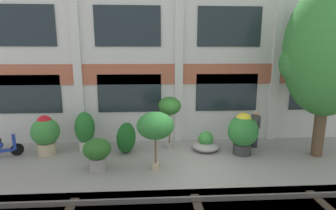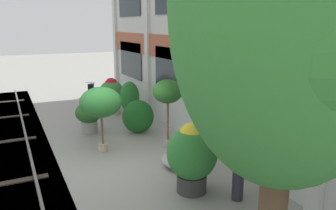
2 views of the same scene
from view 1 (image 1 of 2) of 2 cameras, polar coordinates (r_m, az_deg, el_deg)
ground_plane at (r=9.74m, az=3.96°, el=-13.25°), size 80.00×80.00×0.00m
apartment_facade at (r=12.00m, az=2.26°, el=10.32°), size 18.03×0.64×7.69m
broadleaf_tree at (r=11.53m, az=31.53°, el=9.76°), size 3.35×3.19×6.68m
potted_plant_glazed_jar at (r=9.55m, az=-15.15°, el=-9.79°), size 0.97×0.97×1.14m
potted_plant_low_pan at (r=10.91m, az=0.33°, el=-0.53°), size 0.96×0.96×2.25m
potted_plant_ribbed_drum at (r=11.45m, az=-17.65°, el=-4.97°), size 0.81×0.81×1.65m
potted_plant_terracotta_small at (r=9.00m, az=-2.78°, el=-4.62°), size 1.28×1.28×2.07m
potted_plant_wide_bowl at (r=11.23m, az=8.19°, el=-8.30°), size 1.15×1.15×0.83m
potted_plant_stone_basin at (r=10.93m, az=15.99°, el=-5.55°), size 1.20×1.20×1.72m
potted_plant_fluted_column at (r=11.61m, az=-25.12°, el=-5.49°), size 1.09×1.09×1.61m
scooter_second_parked at (r=12.19m, az=-32.49°, el=-7.72°), size 1.28×0.76×0.98m
resident_by_doorway at (r=11.90m, az=18.47°, el=-4.70°), size 0.34×0.49×1.63m
topiary_hedge at (r=10.94m, az=-9.08°, el=-7.05°), size 1.01×1.32×1.24m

